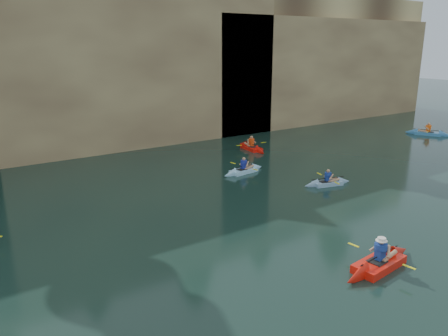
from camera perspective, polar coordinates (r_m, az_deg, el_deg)
ground at (r=14.05m, az=18.81°, el=-16.01°), size 160.00×160.00×0.00m
cliff at (r=38.20m, az=-19.53°, el=13.20°), size 70.00×16.00×12.00m
cliff_slab_center at (r=31.82m, az=-12.34°, el=12.82°), size 24.00×2.40×11.40m
cliff_slab_east at (r=43.49m, az=13.54°, el=12.46°), size 26.00×2.40×9.84m
sea_cave_center at (r=29.95m, az=-22.10°, el=3.92°), size 3.50×1.00×3.20m
sea_cave_east at (r=35.38m, az=0.59°, el=7.83°), size 5.00×1.00×4.50m
main_kayaker at (r=15.79m, az=19.59°, el=-11.61°), size 3.70×2.45×1.35m
kayaker_ltblue_near at (r=23.80m, az=13.36°, el=-1.87°), size 2.81×2.10×1.08m
kayaker_red_far at (r=30.98m, az=3.60°, el=2.69°), size 2.42×3.41×1.23m
kayaker_ltblue_mid at (r=25.39m, az=2.59°, el=-0.30°), size 3.08×2.27×1.15m
kayaker_blue_east at (r=39.68m, az=25.08°, el=4.15°), size 2.36×3.48×1.26m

